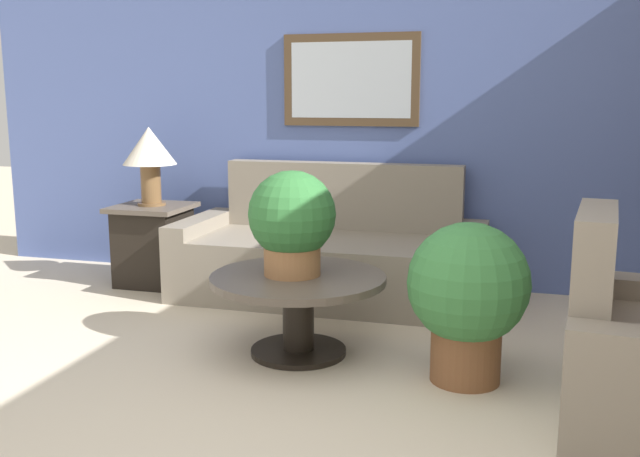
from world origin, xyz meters
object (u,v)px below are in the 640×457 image
(couch_main, at_px, (331,257))
(potted_plant_on_table, at_px, (292,220))
(coffee_table, at_px, (298,297))
(table_lamp, at_px, (149,151))
(side_table, at_px, (153,244))
(potted_plant_floor, at_px, (468,293))

(couch_main, relative_size, potted_plant_on_table, 3.74)
(coffee_table, xyz_separation_m, table_lamp, (-1.50, 1.13, 0.68))
(table_lamp, bearing_deg, side_table, 90.00)
(side_table, distance_m, potted_plant_on_table, 1.90)
(coffee_table, bearing_deg, couch_main, 96.18)
(couch_main, relative_size, coffee_table, 2.22)
(potted_plant_on_table, bearing_deg, couch_main, 94.59)
(table_lamp, distance_m, potted_plant_on_table, 1.87)
(coffee_table, height_order, table_lamp, table_lamp)
(couch_main, height_order, table_lamp, table_lamp)
(side_table, xyz_separation_m, potted_plant_on_table, (1.47, -1.13, 0.44))
(couch_main, relative_size, table_lamp, 3.67)
(coffee_table, relative_size, table_lamp, 1.65)
(potted_plant_on_table, bearing_deg, side_table, 142.41)
(side_table, distance_m, potted_plant_floor, 2.73)
(table_lamp, bearing_deg, potted_plant_on_table, -37.59)
(potted_plant_floor, bearing_deg, couch_main, 128.64)
(couch_main, relative_size, potted_plant_floor, 2.65)
(potted_plant_floor, bearing_deg, coffee_table, 171.63)
(couch_main, xyz_separation_m, table_lamp, (-1.37, -0.04, 0.71))
(table_lamp, height_order, potted_plant_on_table, table_lamp)
(potted_plant_floor, bearing_deg, potted_plant_on_table, 171.85)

